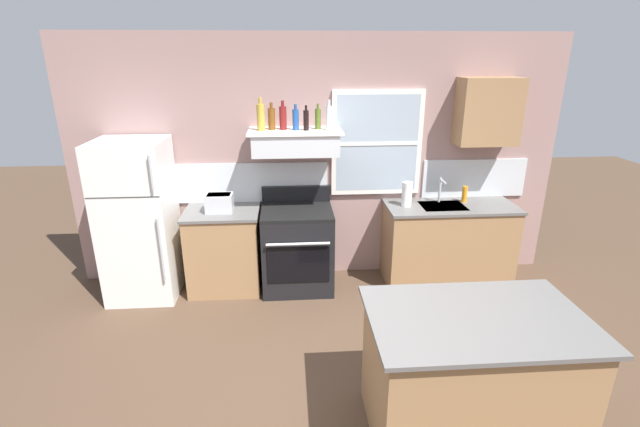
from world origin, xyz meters
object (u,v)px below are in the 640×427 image
object	(u,v)px
refrigerator	(139,221)
bottle_balsamic_dark	(306,120)
bottle_clear_tall	(329,117)
dish_soap_bottle	(465,194)
toaster	(219,203)
bottle_olive_oil_square	(318,118)
bottle_red_label_wine	(283,118)
kitchen_island	(470,375)
bottle_amber_wine	(272,118)
bottle_champagne_gold_foil	(261,117)
paper_towel_roll	(407,194)
stove_range	(297,248)
bottle_blue_liqueur	(296,119)

from	to	relation	value
refrigerator	bottle_balsamic_dark	bearing A→B (deg)	2.63
bottle_clear_tall	dish_soap_bottle	xyz separation A→B (m)	(1.54, 0.08, -0.87)
toaster	bottle_olive_oil_square	distance (m)	1.35
bottle_red_label_wine	bottle_balsamic_dark	xyz separation A→B (m)	(0.23, -0.06, -0.02)
bottle_balsamic_dark	kitchen_island	size ratio (longest dim) A/B	0.18
bottle_amber_wine	bottle_red_label_wine	size ratio (longest dim) A/B	0.94
bottle_champagne_gold_foil	bottle_amber_wine	world-z (taller)	bottle_champagne_gold_foil
bottle_balsamic_dark	paper_towel_roll	xyz separation A→B (m)	(1.08, -0.02, -0.81)
stove_range	refrigerator	bearing A→B (deg)	-179.20
stove_range	bottle_champagne_gold_foil	size ratio (longest dim) A/B	3.33
bottle_blue_liqueur	bottle_clear_tall	bearing A→B (deg)	-4.11
dish_soap_bottle	stove_range	bearing A→B (deg)	-175.82
bottle_olive_oil_square	paper_towel_roll	distance (m)	1.26
dish_soap_bottle	kitchen_island	xyz separation A→B (m)	(-0.78, -2.28, -0.54)
toaster	bottle_red_label_wine	size ratio (longest dim) A/B	1.02
refrigerator	bottle_red_label_wine	xyz separation A→B (m)	(1.53, 0.14, 1.03)
bottle_olive_oil_square	paper_towel_roll	bearing A→B (deg)	-5.30
bottle_clear_tall	bottle_amber_wine	bearing A→B (deg)	173.96
paper_towel_roll	bottle_blue_liqueur	bearing A→B (deg)	177.83
refrigerator	toaster	distance (m)	0.86
refrigerator	dish_soap_bottle	distance (m)	3.54
toaster	stove_range	xyz separation A→B (m)	(0.81, -0.00, -0.54)
refrigerator	bottle_amber_wine	xyz separation A→B (m)	(1.41, 0.14, 1.02)
bottle_amber_wine	bottle_red_label_wine	xyz separation A→B (m)	(0.12, 0.00, 0.01)
bottle_balsamic_dark	paper_towel_roll	bearing A→B (deg)	-1.09
bottle_olive_oil_square	refrigerator	bearing A→B (deg)	-175.47
bottle_clear_tall	kitchen_island	size ratio (longest dim) A/B	0.22
bottle_balsamic_dark	toaster	bearing A→B (deg)	-176.68
bottle_red_label_wine	bottle_blue_liqueur	xyz separation A→B (m)	(0.13, -0.04, -0.01)
stove_range	paper_towel_roll	bearing A→B (deg)	1.79
bottle_blue_liqueur	bottle_olive_oil_square	xyz separation A→B (m)	(0.23, 0.04, -0.00)
bottle_champagne_gold_foil	kitchen_island	distance (m)	3.00
stove_range	bottle_amber_wine	distance (m)	1.42
bottle_amber_wine	bottle_clear_tall	world-z (taller)	bottle_clear_tall
refrigerator	dish_soap_bottle	world-z (taller)	refrigerator
bottle_champagne_gold_foil	stove_range	bearing A→B (deg)	-10.80
refrigerator	bottle_clear_tall	size ratio (longest dim) A/B	5.56
toaster	bottle_amber_wine	size ratio (longest dim) A/B	1.09
bottle_blue_liqueur	bottle_red_label_wine	bearing A→B (deg)	163.10
stove_range	dish_soap_bottle	size ratio (longest dim) A/B	6.06
bottle_amber_wine	kitchen_island	distance (m)	2.98
toaster	dish_soap_bottle	distance (m)	2.69
bottle_champagne_gold_foil	dish_soap_bottle	size ratio (longest dim) A/B	1.82
stove_range	bottle_red_label_wine	world-z (taller)	bottle_red_label_wine
bottle_clear_tall	bottle_olive_oil_square	bearing A→B (deg)	147.47
bottle_blue_liqueur	bottle_clear_tall	distance (m)	0.34
bottle_clear_tall	bottle_balsamic_dark	bearing A→B (deg)	-179.96
paper_towel_roll	kitchen_island	bearing A→B (deg)	-92.44
bottle_balsamic_dark	dish_soap_bottle	world-z (taller)	bottle_balsamic_dark
refrigerator	bottle_balsamic_dark	xyz separation A→B (m)	(1.76, 0.08, 1.01)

